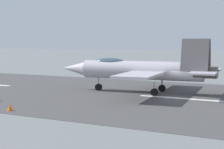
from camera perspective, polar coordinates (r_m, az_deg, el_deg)
ground_plane at (r=34.47m, az=10.66°, el=-3.76°), size 400.00×400.00×0.00m
runway_strip at (r=34.47m, az=10.69°, el=-3.75°), size 240.00×26.00×0.02m
fighter_jet at (r=37.47m, az=4.66°, el=0.76°), size 17.39×14.88×5.63m
marker_cone_mid at (r=28.85m, az=-15.89°, el=-5.06°), size 0.44×0.44×0.55m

